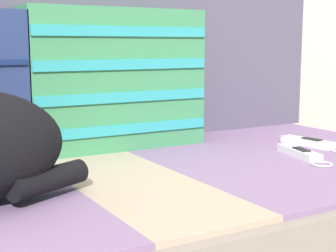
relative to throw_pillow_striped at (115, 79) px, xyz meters
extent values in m
cube|color=gray|center=(-0.11, -0.23, -0.30)|extent=(1.68, 0.87, 0.22)
cube|color=gray|center=(-0.34, -0.25, -0.18)|extent=(0.23, 0.78, 0.01)
cube|color=tan|center=(-0.11, -0.25, -0.18)|extent=(0.23, 0.78, 0.01)
cube|color=gray|center=(0.12, -0.25, -0.18)|extent=(0.23, 0.78, 0.01)
cube|color=gray|center=(0.35, -0.25, -0.18)|extent=(0.23, 0.78, 0.01)
cube|color=#514C60|center=(-0.11, 0.15, 0.08)|extent=(1.68, 0.14, 0.53)
cube|color=#3D8956|center=(0.00, 0.00, 0.00)|extent=(0.47, 0.13, 0.36)
cube|color=teal|center=(0.00, -0.07, -0.12)|extent=(0.46, 0.01, 0.03)
cube|color=teal|center=(0.00, -0.07, -0.04)|extent=(0.46, 0.01, 0.03)
cube|color=teal|center=(0.00, -0.07, 0.04)|extent=(0.46, 0.01, 0.03)
cube|color=teal|center=(0.00, -0.07, 0.12)|extent=(0.46, 0.01, 0.03)
cylinder|color=black|center=(-0.29, -0.36, -0.14)|extent=(0.16, 0.11, 0.04)
cube|color=white|center=(0.34, -0.32, -0.17)|extent=(0.07, 0.16, 0.02)
cube|color=black|center=(0.34, -0.33, -0.16)|extent=(0.03, 0.06, 0.00)
cube|color=black|center=(0.36, -0.25, -0.17)|extent=(0.03, 0.02, 0.02)
torus|color=silver|center=(0.32, -0.42, -0.18)|extent=(0.06, 0.06, 0.01)
cube|color=white|center=(0.46, -0.24, -0.17)|extent=(0.06, 0.16, 0.02)
cube|color=black|center=(0.46, -0.25, -0.16)|extent=(0.03, 0.06, 0.00)
cube|color=black|center=(0.45, -0.16, -0.17)|extent=(0.03, 0.01, 0.02)
camera|label=1|loc=(-0.55, -1.22, 0.09)|focal=55.00mm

